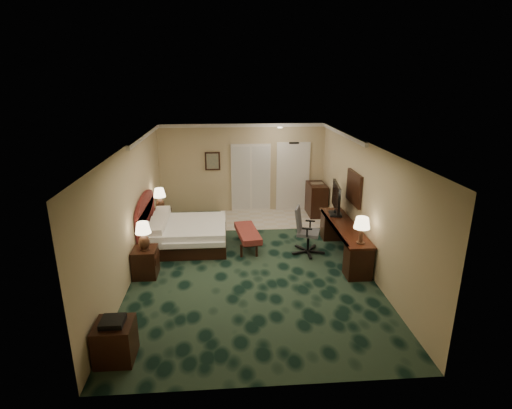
{
  "coord_description": "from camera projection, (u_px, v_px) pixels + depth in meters",
  "views": [
    {
      "loc": [
        -0.5,
        -8.14,
        4.03
      ],
      "look_at": [
        0.17,
        0.6,
        1.2
      ],
      "focal_mm": 28.0,
      "sensor_mm": 36.0,
      "label": 1
    }
  ],
  "objects": [
    {
      "name": "entry_door",
      "position": [
        293.0,
        177.0,
        12.31
      ],
      "size": [
        1.02,
        0.06,
        2.18
      ],
      "primitive_type": "cube",
      "color": "silver",
      "rests_on": "ground"
    },
    {
      "name": "bed_bench",
      "position": [
        248.0,
        239.0,
        9.8
      ],
      "size": [
        0.63,
        1.37,
        0.45
      ],
      "primitive_type": "cube",
      "rotation": [
        0.0,
        0.0,
        0.14
      ],
      "color": "maroon",
      "rests_on": "ground"
    },
    {
      "name": "lamp_near",
      "position": [
        144.0,
        236.0,
        8.14
      ],
      "size": [
        0.38,
        0.38,
        0.61
      ],
      "primitive_type": null,
      "rotation": [
        0.0,
        0.0,
        0.2
      ],
      "color": "black",
      "rests_on": "nightstand_near"
    },
    {
      "name": "lamp_far",
      "position": [
        160.0,
        200.0,
        10.66
      ],
      "size": [
        0.38,
        0.38,
        0.62
      ],
      "primitive_type": null,
      "rotation": [
        0.0,
        0.0,
        0.2
      ],
      "color": "black",
      "rests_on": "nightstand_far"
    },
    {
      "name": "headboard",
      "position": [
        146.0,
        222.0,
        9.55
      ],
      "size": [
        0.12,
        2.0,
        1.4
      ],
      "primitive_type": null,
      "color": "#4B0E15",
      "rests_on": "ground"
    },
    {
      "name": "crown_molding",
      "position": [
        250.0,
        147.0,
        8.18
      ],
      "size": [
        5.0,
        7.5,
        0.1
      ],
      "primitive_type": null,
      "color": "silver",
      "rests_on": "wall_back"
    },
    {
      "name": "side_table",
      "position": [
        115.0,
        341.0,
        5.88
      ],
      "size": [
        0.55,
        0.55,
        0.6
      ],
      "primitive_type": "cube",
      "color": "black",
      "rests_on": "ground"
    },
    {
      "name": "desk",
      "position": [
        344.0,
        240.0,
        9.3
      ],
      "size": [
        0.56,
        2.61,
        0.75
      ],
      "primitive_type": "cube",
      "color": "black",
      "rests_on": "ground"
    },
    {
      "name": "wall_right",
      "position": [
        364.0,
        204.0,
        8.76
      ],
      "size": [
        0.0,
        7.5,
        2.7
      ],
      "primitive_type": "cube",
      "color": "tan",
      "rests_on": "ground"
    },
    {
      "name": "nightstand_near",
      "position": [
        145.0,
        262.0,
        8.38
      ],
      "size": [
        0.49,
        0.56,
        0.61
      ],
      "primitive_type": "cube",
      "color": "black",
      "rests_on": "ground"
    },
    {
      "name": "tile_patch",
      "position": [
        275.0,
        219.0,
        11.81
      ],
      "size": [
        3.2,
        1.7,
        0.01
      ],
      "primitive_type": "cube",
      "color": "beige",
      "rests_on": "ground"
    },
    {
      "name": "wall_back",
      "position": [
        243.0,
        168.0,
        12.14
      ],
      "size": [
        5.0,
        0.0,
        2.7
      ],
      "primitive_type": "cube",
      "color": "tan",
      "rests_on": "ground"
    },
    {
      "name": "tv",
      "position": [
        336.0,
        199.0,
        9.75
      ],
      "size": [
        0.22,
        1.03,
        0.8
      ],
      "primitive_type": "cube",
      "rotation": [
        0.0,
        0.0,
        -0.13
      ],
      "color": "black",
      "rests_on": "desk"
    },
    {
      "name": "wall_art",
      "position": [
        213.0,
        161.0,
        11.96
      ],
      "size": [
        0.45,
        0.06,
        0.55
      ],
      "primitive_type": "cube",
      "color": "#52665C",
      "rests_on": "wall_back"
    },
    {
      "name": "wall_left",
      "position": [
        132.0,
        210.0,
        8.4
      ],
      "size": [
        0.0,
        7.5,
        2.7
      ],
      "primitive_type": "cube",
      "color": "tan",
      "rests_on": "ground"
    },
    {
      "name": "closet_doors",
      "position": [
        251.0,
        178.0,
        12.21
      ],
      "size": [
        1.2,
        0.06,
        2.1
      ],
      "primitive_type": "cube",
      "color": "#B4B2AF",
      "rests_on": "ground"
    },
    {
      "name": "nightstand_far",
      "position": [
        163.0,
        221.0,
        10.81
      ],
      "size": [
        0.46,
        0.53,
        0.58
      ],
      "primitive_type": "cube",
      "color": "black",
      "rests_on": "ground"
    },
    {
      "name": "desk_chair",
      "position": [
        309.0,
        231.0,
        9.37
      ],
      "size": [
        0.82,
        0.8,
        1.13
      ],
      "primitive_type": null,
      "rotation": [
        0.0,
        0.0,
        -0.34
      ],
      "color": "#44434F",
      "rests_on": "ground"
    },
    {
      "name": "wall_mirror",
      "position": [
        354.0,
        188.0,
        9.27
      ],
      "size": [
        0.05,
        0.95,
        0.75
      ],
      "primitive_type": "cube",
      "color": "white",
      "rests_on": "wall_right"
    },
    {
      "name": "ceiling",
      "position": [
        250.0,
        144.0,
        8.16
      ],
      "size": [
        5.0,
        7.5,
        0.0
      ],
      "primitive_type": "cube",
      "color": "silver",
      "rests_on": "wall_back"
    },
    {
      "name": "wall_front",
      "position": [
        269.0,
        299.0,
        5.02
      ],
      "size": [
        5.0,
        0.0,
        2.7
      ],
      "primitive_type": "cube",
      "color": "tan",
      "rests_on": "ground"
    },
    {
      "name": "floor",
      "position": [
        250.0,
        264.0,
        8.99
      ],
      "size": [
        5.0,
        7.5,
        0.0
      ],
      "primitive_type": "cube",
      "color": "black",
      "rests_on": "ground"
    },
    {
      "name": "minibar",
      "position": [
        316.0,
        199.0,
        12.04
      ],
      "size": [
        0.51,
        0.91,
        0.96
      ],
      "primitive_type": "cube",
      "color": "black",
      "rests_on": "ground"
    },
    {
      "name": "desk_lamp",
      "position": [
        361.0,
        230.0,
        8.11
      ],
      "size": [
        0.39,
        0.39,
        0.58
      ],
      "primitive_type": null,
      "rotation": [
        0.0,
        0.0,
        -0.2
      ],
      "color": "black",
      "rests_on": "desk"
    },
    {
      "name": "bed",
      "position": [
        188.0,
        235.0,
        9.85
      ],
      "size": [
        1.86,
        1.72,
        0.59
      ],
      "primitive_type": "cube",
      "color": "white",
      "rests_on": "ground"
    }
  ]
}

